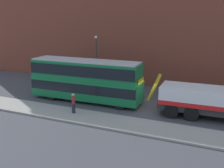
{
  "coord_description": "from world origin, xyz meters",
  "views": [
    {
      "loc": [
        5.66,
        -21.87,
        8.2
      ],
      "look_at": [
        -3.62,
        -0.23,
        2.0
      ],
      "focal_mm": 42.24,
      "sensor_mm": 36.0,
      "label": 1
    }
  ],
  "objects_px": {
    "recovery_tow_truck": "(222,99)",
    "street_lamp": "(96,56)",
    "pedestrian_onlooker": "(73,103)",
    "double_decker_bus": "(86,79)"
  },
  "relations": [
    {
      "from": "recovery_tow_truck",
      "to": "street_lamp",
      "type": "height_order",
      "value": "street_lamp"
    },
    {
      "from": "pedestrian_onlooker",
      "to": "street_lamp",
      "type": "relative_size",
      "value": 0.29
    },
    {
      "from": "double_decker_bus",
      "to": "street_lamp",
      "type": "relative_size",
      "value": 1.9
    },
    {
      "from": "double_decker_bus",
      "to": "pedestrian_onlooker",
      "type": "distance_m",
      "value": 3.93
    },
    {
      "from": "recovery_tow_truck",
      "to": "pedestrian_onlooker",
      "type": "xyz_separation_m",
      "value": [
        -11.48,
        -3.65,
        -0.77
      ]
    },
    {
      "from": "recovery_tow_truck",
      "to": "pedestrian_onlooker",
      "type": "distance_m",
      "value": 12.07
    },
    {
      "from": "pedestrian_onlooker",
      "to": "street_lamp",
      "type": "bearing_deg",
      "value": 72.53
    },
    {
      "from": "pedestrian_onlooker",
      "to": "street_lamp",
      "type": "height_order",
      "value": "street_lamp"
    },
    {
      "from": "street_lamp",
      "to": "double_decker_bus",
      "type": "bearing_deg",
      "value": -72.66
    },
    {
      "from": "double_decker_bus",
      "to": "pedestrian_onlooker",
      "type": "bearing_deg",
      "value": -78.92
    }
  ]
}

